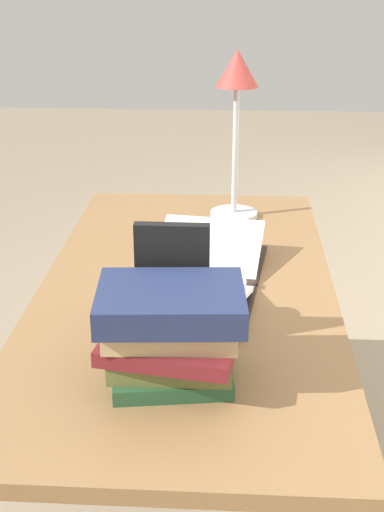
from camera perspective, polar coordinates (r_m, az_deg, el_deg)
reading_desk at (r=1.85m, az=-0.44°, el=-5.19°), size 1.49×0.74×0.76m
open_book at (r=1.80m, az=0.65°, el=-1.45°), size 0.58×0.36×0.10m
book_stack_tall at (r=1.37m, az=-1.59°, el=-6.13°), size 0.24×0.29×0.20m
book_standing_upright at (r=1.49m, az=-1.57°, el=-2.41°), size 0.03×0.15×0.28m
reading_lamp at (r=2.19m, az=3.59°, el=12.53°), size 0.15×0.15×0.52m
coffee_mug at (r=1.61m, az=3.12°, el=-3.70°), size 0.09×0.08×0.10m
pencil at (r=1.74m, az=-5.60°, el=-3.38°), size 0.08×0.13×0.01m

